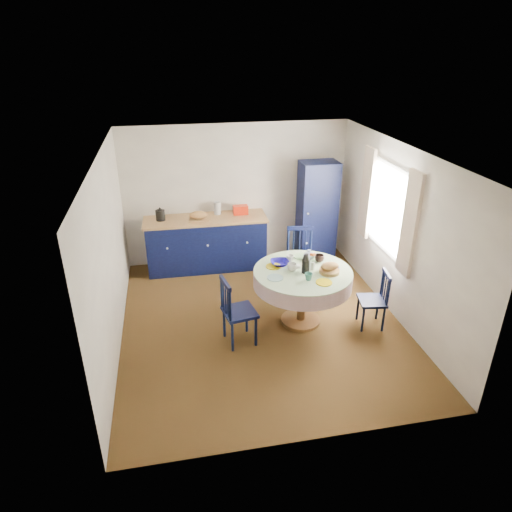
{
  "coord_description": "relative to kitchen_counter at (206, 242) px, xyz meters",
  "views": [
    {
      "loc": [
        -1.16,
        -5.53,
        3.79
      ],
      "look_at": [
        -0.04,
        0.2,
        0.98
      ],
      "focal_mm": 32.0,
      "sensor_mm": 36.0,
      "label": 1
    }
  ],
  "objects": [
    {
      "name": "dining_table",
      "position": [
        1.18,
        -2.04,
        0.23
      ],
      "size": [
        1.39,
        1.39,
        1.12
      ],
      "color": "brown",
      "rests_on": "floor"
    },
    {
      "name": "wall_right",
      "position": [
        2.6,
        -1.93,
        0.76
      ],
      "size": [
        0.02,
        4.5,
        2.5
      ],
      "primitive_type": "cube",
      "color": "beige",
      "rests_on": "floor"
    },
    {
      "name": "kitchen_counter",
      "position": [
        0.0,
        0.0,
        0.0
      ],
      "size": [
        2.15,
        0.7,
        1.19
      ],
      "rotation": [
        0.0,
        0.0,
        -0.02
      ],
      "color": "black",
      "rests_on": "floor"
    },
    {
      "name": "chair_far",
      "position": [
        1.43,
        -1.03,
        0.03
      ],
      "size": [
        0.53,
        0.51,
        1.03
      ],
      "rotation": [
        0.0,
        0.0,
        -0.17
      ],
      "color": "black",
      "rests_on": "floor"
    },
    {
      "name": "mug_c",
      "position": [
        1.49,
        -1.81,
        0.41
      ],
      "size": [
        0.14,
        0.14,
        0.11
      ],
      "primitive_type": "imported",
      "color": "black",
      "rests_on": "dining_table"
    },
    {
      "name": "ceiling",
      "position": [
        0.6,
        -1.93,
        2.01
      ],
      "size": [
        4.5,
        4.5,
        0.0
      ],
      "primitive_type": "plane",
      "rotation": [
        3.14,
        0.0,
        0.0
      ],
      "color": "white",
      "rests_on": "wall_back"
    },
    {
      "name": "chair_left",
      "position": [
        0.18,
        -2.35,
        0.0
      ],
      "size": [
        0.49,
        0.5,
        0.98
      ],
      "rotation": [
        0.0,
        0.0,
        1.75
      ],
      "color": "black",
      "rests_on": "floor"
    },
    {
      "name": "wall_back",
      "position": [
        0.6,
        0.32,
        0.76
      ],
      "size": [
        4.0,
        0.02,
        2.5
      ],
      "primitive_type": "cube",
      "color": "beige",
      "rests_on": "floor"
    },
    {
      "name": "floor",
      "position": [
        0.6,
        -1.93,
        -0.49
      ],
      "size": [
        4.5,
        4.5,
        0.0
      ],
      "primitive_type": "plane",
      "color": "black",
      "rests_on": "ground"
    },
    {
      "name": "cobalt_bowl",
      "position": [
        0.9,
        -1.8,
        0.39
      ],
      "size": [
        0.27,
        0.27,
        0.07
      ],
      "primitive_type": "imported",
      "color": "#0B0668",
      "rests_on": "dining_table"
    },
    {
      "name": "pantry_cabinet",
      "position": [
        2.0,
        -0.08,
        0.44
      ],
      "size": [
        0.66,
        0.49,
        1.87
      ],
      "rotation": [
        0.0,
        0.0,
        0.01
      ],
      "color": "black",
      "rests_on": "floor"
    },
    {
      "name": "mug_b",
      "position": [
        1.17,
        -2.31,
        0.4
      ],
      "size": [
        0.11,
        0.11,
        0.1
      ],
      "primitive_type": "imported",
      "color": "#35776B",
      "rests_on": "dining_table"
    },
    {
      "name": "window",
      "position": [
        2.56,
        -1.63,
        1.03
      ],
      "size": [
        0.1,
        1.74,
        1.45
      ],
      "color": "white",
      "rests_on": "wall_right"
    },
    {
      "name": "chair_right",
      "position": [
        2.17,
        -2.33,
        -0.06
      ],
      "size": [
        0.42,
        0.44,
        0.86
      ],
      "rotation": [
        0.0,
        0.0,
        -1.73
      ],
      "color": "black",
      "rests_on": "floor"
    },
    {
      "name": "mug_d",
      "position": [
        1.07,
        -1.73,
        0.4
      ],
      "size": [
        0.11,
        0.11,
        0.1
      ],
      "primitive_type": "imported",
      "color": "silver",
      "rests_on": "dining_table"
    },
    {
      "name": "wall_left",
      "position": [
        -1.4,
        -1.93,
        0.76
      ],
      "size": [
        0.02,
        4.5,
        2.5
      ],
      "primitive_type": "cube",
      "color": "beige",
      "rests_on": "floor"
    },
    {
      "name": "mug_a",
      "position": [
        1.02,
        -2.01,
        0.41
      ],
      "size": [
        0.14,
        0.14,
        0.11
      ],
      "primitive_type": "imported",
      "color": "silver",
      "rests_on": "dining_table"
    }
  ]
}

